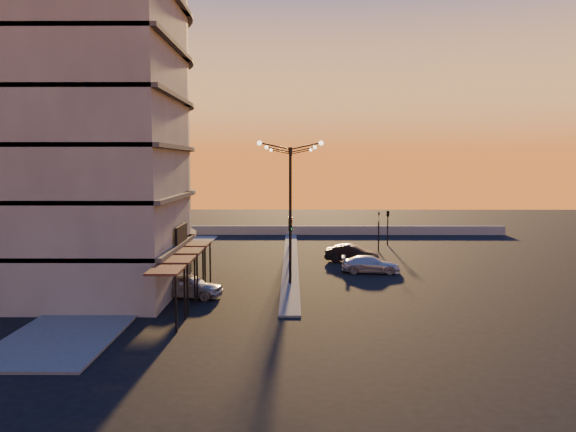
# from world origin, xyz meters

# --- Properties ---
(ground) EXTENTS (120.00, 120.00, 0.00)m
(ground) POSITION_xyz_m (0.00, 0.00, 0.00)
(ground) COLOR black
(ground) RESTS_ON ground
(sidewalk_west) EXTENTS (5.00, 40.00, 0.12)m
(sidewalk_west) POSITION_xyz_m (-10.50, 4.00, 0.06)
(sidewalk_west) COLOR #4D4C4A
(sidewalk_west) RESTS_ON ground
(median) EXTENTS (1.20, 36.00, 0.12)m
(median) POSITION_xyz_m (0.00, 10.00, 0.06)
(median) COLOR #4D4C4A
(median) RESTS_ON ground
(parapet) EXTENTS (44.00, 0.50, 1.00)m
(parapet) POSITION_xyz_m (2.00, 26.00, 0.50)
(parapet) COLOR slate
(parapet) RESTS_ON ground
(building) EXTENTS (14.35, 17.08, 25.00)m
(building) POSITION_xyz_m (-14.00, 0.03, 11.91)
(building) COLOR slate
(building) RESTS_ON ground
(streetlamp_near) EXTENTS (4.32, 0.32, 9.51)m
(streetlamp_near) POSITION_xyz_m (0.00, 0.00, 5.59)
(streetlamp_near) COLOR black
(streetlamp_near) RESTS_ON ground
(streetlamp_mid) EXTENTS (4.32, 0.32, 9.51)m
(streetlamp_mid) POSITION_xyz_m (0.00, 10.00, 5.59)
(streetlamp_mid) COLOR black
(streetlamp_mid) RESTS_ON ground
(streetlamp_far) EXTENTS (4.32, 0.32, 9.51)m
(streetlamp_far) POSITION_xyz_m (0.00, 20.00, 5.59)
(streetlamp_far) COLOR black
(streetlamp_far) RESTS_ON ground
(traffic_light_main) EXTENTS (0.28, 0.44, 4.25)m
(traffic_light_main) POSITION_xyz_m (0.00, 2.87, 2.89)
(traffic_light_main) COLOR black
(traffic_light_main) RESTS_ON ground
(signal_east_a) EXTENTS (0.13, 0.16, 3.60)m
(signal_east_a) POSITION_xyz_m (8.00, 14.00, 1.93)
(signal_east_a) COLOR black
(signal_east_a) RESTS_ON ground
(signal_east_b) EXTENTS (0.42, 1.99, 3.60)m
(signal_east_b) POSITION_xyz_m (9.50, 18.00, 3.10)
(signal_east_b) COLOR black
(signal_east_b) RESTS_ON ground
(car_hatchback) EXTENTS (4.40, 2.61, 1.40)m
(car_hatchback) POSITION_xyz_m (-6.10, -3.58, 0.70)
(car_hatchback) COLOR #9A9BA1
(car_hatchback) RESTS_ON ground
(car_sedan) EXTENTS (4.54, 2.42, 1.42)m
(car_sedan) POSITION_xyz_m (5.00, 8.48, 0.71)
(car_sedan) COLOR black
(car_sedan) RESTS_ON ground
(car_wagon) EXTENTS (4.46, 2.21, 1.25)m
(car_wagon) POSITION_xyz_m (5.92, 4.10, 0.62)
(car_wagon) COLOR #B6B7BE
(car_wagon) RESTS_ON ground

